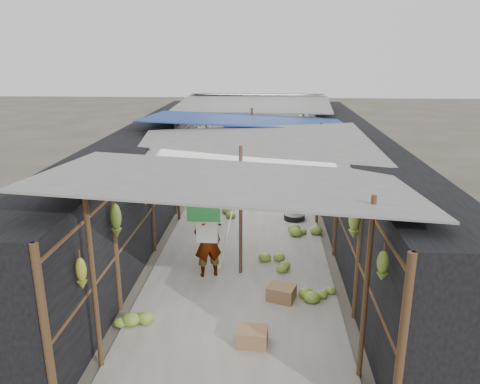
% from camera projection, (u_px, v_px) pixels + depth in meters
% --- Properties ---
extents(ground, '(80.00, 80.00, 0.00)m').
position_uv_depth(ground, '(228.00, 371.00, 6.52)').
color(ground, '#6B6356').
rests_on(ground, ground).
extents(aisle_slab, '(3.60, 16.00, 0.02)m').
position_uv_depth(aisle_slab, '(248.00, 214.00, 12.73)').
color(aisle_slab, '#9E998E').
rests_on(aisle_slab, ground).
extents(stall_left, '(1.40, 15.00, 2.30)m').
position_uv_depth(stall_left, '(148.00, 172.00, 12.56)').
color(stall_left, black).
rests_on(stall_left, ground).
extents(stall_right, '(1.40, 15.00, 2.30)m').
position_uv_depth(stall_right, '(351.00, 176.00, 12.25)').
color(stall_right, black).
rests_on(stall_right, ground).
extents(crate_near, '(0.48, 0.40, 0.27)m').
position_uv_depth(crate_near, '(252.00, 337.00, 7.06)').
color(crate_near, '#98734D').
rests_on(crate_near, ground).
extents(crate_mid, '(0.56, 0.50, 0.28)m').
position_uv_depth(crate_mid, '(281.00, 293.00, 8.33)').
color(crate_mid, '#98734D').
rests_on(crate_mid, ground).
extents(crate_back, '(0.55, 0.50, 0.28)m').
position_uv_depth(crate_back, '(230.00, 167.00, 17.36)').
color(crate_back, '#98734D').
rests_on(crate_back, ground).
extents(black_basin, '(0.55, 0.55, 0.17)m').
position_uv_depth(black_basin, '(294.00, 217.00, 12.32)').
color(black_basin, black).
rests_on(black_basin, ground).
extents(vendor_elderly, '(0.62, 0.51, 1.46)m').
position_uv_depth(vendor_elderly, '(208.00, 242.00, 9.06)').
color(vendor_elderly, white).
rests_on(vendor_elderly, ground).
extents(shopper_blue, '(0.89, 0.80, 1.51)m').
position_uv_depth(shopper_blue, '(213.00, 198.00, 11.68)').
color(shopper_blue, '#1F2D9E').
rests_on(shopper_blue, ground).
extents(vendor_seated, '(0.66, 0.76, 1.02)m').
position_uv_depth(vendor_seated, '(294.00, 169.00, 15.51)').
color(vendor_seated, '#433F3A').
rests_on(vendor_seated, ground).
extents(market_canopy, '(5.62, 15.20, 2.77)m').
position_uv_depth(market_canopy, '(250.00, 125.00, 12.36)').
color(market_canopy, brown).
rests_on(market_canopy, ground).
extents(hanging_bananas, '(3.96, 14.15, 0.82)m').
position_uv_depth(hanging_bananas, '(253.00, 153.00, 12.36)').
color(hanging_bananas, '#9D9A28').
rests_on(hanging_bananas, ground).
extents(floor_bananas, '(3.74, 10.94, 0.35)m').
position_uv_depth(floor_bananas, '(259.00, 214.00, 12.34)').
color(floor_bananas, olive).
rests_on(floor_bananas, ground).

